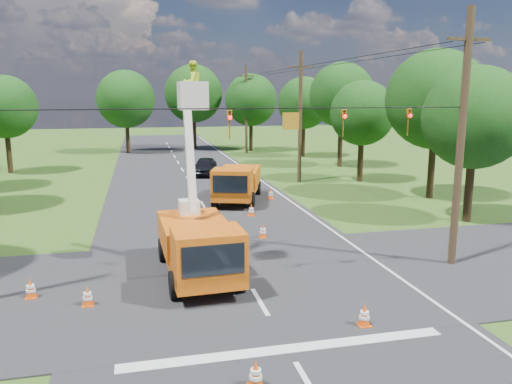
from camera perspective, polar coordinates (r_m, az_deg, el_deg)
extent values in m
plane|color=#355419|center=(35.87, -7.07, 0.15)|extent=(140.00, 140.00, 0.00)
cube|color=black|center=(35.87, -7.07, 0.15)|extent=(12.00, 100.00, 0.06)
cube|color=black|center=(18.69, -1.02, -10.16)|extent=(56.00, 10.00, 0.07)
cube|color=silver|center=(14.12, 3.64, -17.64)|extent=(9.00, 0.45, 0.02)
cube|color=silver|center=(36.86, 1.62, 0.53)|extent=(0.12, 90.00, 0.02)
cube|color=#DA600F|center=(19.17, -6.67, -7.27)|extent=(2.62, 6.46, 0.48)
cube|color=#DA600F|center=(16.77, -5.47, -6.98)|extent=(2.41, 1.91, 1.59)
cube|color=black|center=(15.91, -4.89, -7.77)|extent=(2.01, 0.16, 1.01)
cube|color=#DA600F|center=(19.77, -7.11, -4.67)|extent=(2.67, 4.03, 1.06)
cylinder|color=black|center=(17.25, -9.27, -10.45)|extent=(0.38, 0.99, 0.97)
cylinder|color=black|center=(17.60, -1.95, -9.85)|extent=(0.38, 0.99, 0.97)
cylinder|color=black|center=(21.03, -10.55, -6.49)|extent=(0.38, 0.99, 0.97)
cylinder|color=black|center=(21.32, -4.56, -6.09)|extent=(0.38, 0.99, 0.97)
cube|color=silver|center=(20.69, -7.65, -1.70)|extent=(0.83, 0.83, 0.58)
cube|color=silver|center=(19.73, -7.58, 4.55)|extent=(0.36, 1.43, 4.60)
cube|color=silver|center=(18.51, -7.25, 10.86)|extent=(1.05, 1.05, 1.01)
imported|color=#C6E526|center=(18.51, -7.28, 12.20)|extent=(0.97, 0.90, 1.61)
cube|color=#DA600F|center=(32.18, -2.12, 0.36)|extent=(4.28, 6.82, 0.48)
cube|color=#DA600F|center=(29.79, -2.72, 1.11)|extent=(2.81, 2.47, 1.60)
cube|color=black|center=(28.90, -2.98, 0.90)|extent=(1.94, 0.71, 1.01)
cube|color=#DA600F|center=(32.90, -1.93, 1.79)|extent=(3.64, 4.55, 1.07)
cylinder|color=black|center=(30.44, -4.72, -0.83)|extent=(0.64, 1.04, 0.98)
cylinder|color=black|center=(30.13, -0.52, -0.92)|extent=(0.64, 1.04, 0.98)
cylinder|color=black|center=(34.36, -3.52, 0.57)|extent=(0.64, 1.04, 0.98)
cylinder|color=black|center=(34.09, 0.20, 0.50)|extent=(0.64, 1.04, 0.98)
imported|color=orange|center=(19.41, -6.17, -6.87)|extent=(0.67, 0.54, 1.61)
imported|color=black|center=(42.51, -5.83, 2.93)|extent=(2.82, 4.74, 1.51)
cone|color=#DF4A0B|center=(12.39, -0.03, -20.01)|extent=(0.36, 0.36, 0.70)
cylinder|color=white|center=(12.36, -0.03, -19.77)|extent=(0.26, 0.26, 0.09)
cylinder|color=white|center=(12.44, -0.03, -20.36)|extent=(0.31, 0.31, 0.09)
cone|color=#DF4A0B|center=(15.53, 12.29, -13.51)|extent=(0.36, 0.36, 0.70)
cube|color=#DF4A0B|center=(15.67, 12.23, -14.64)|extent=(0.38, 0.38, 0.04)
cylinder|color=white|center=(15.50, 12.30, -13.31)|extent=(0.26, 0.26, 0.09)
cylinder|color=white|center=(15.57, 12.27, -13.81)|extent=(0.31, 0.31, 0.09)
cone|color=#DF4A0B|center=(23.91, 0.81, -4.41)|extent=(0.36, 0.36, 0.70)
cube|color=#DF4A0B|center=(24.00, 0.81, -5.19)|extent=(0.38, 0.38, 0.04)
cylinder|color=white|center=(23.89, 0.81, -4.27)|extent=(0.26, 0.26, 0.09)
cylinder|color=white|center=(23.93, 0.81, -4.62)|extent=(0.31, 0.31, 0.09)
cone|color=#DF4A0B|center=(28.14, -0.53, -2.02)|extent=(0.36, 0.36, 0.70)
cube|color=#DF4A0B|center=(28.22, -0.53, -2.69)|extent=(0.38, 0.38, 0.04)
cylinder|color=white|center=(28.12, -0.53, -1.90)|extent=(0.26, 0.26, 0.09)
cylinder|color=white|center=(28.16, -0.53, -2.20)|extent=(0.31, 0.31, 0.09)
cone|color=#DF4A0B|center=(17.38, -18.71, -11.13)|extent=(0.36, 0.36, 0.70)
cube|color=#DF4A0B|center=(17.51, -18.64, -12.16)|extent=(0.38, 0.38, 0.04)
cylinder|color=white|center=(17.36, -18.72, -10.94)|extent=(0.26, 0.26, 0.09)
cylinder|color=white|center=(17.41, -18.69, -11.40)|extent=(0.31, 0.31, 0.09)
cone|color=#DF4A0B|center=(18.69, -24.37, -9.96)|extent=(0.36, 0.36, 0.70)
cube|color=#DF4A0B|center=(18.80, -24.28, -10.93)|extent=(0.38, 0.38, 0.04)
cylinder|color=white|center=(18.66, -24.38, -9.79)|extent=(0.26, 0.26, 0.09)
cylinder|color=white|center=(18.72, -24.34, -10.22)|extent=(0.31, 0.31, 0.09)
cone|color=#DF4A0B|center=(32.69, 1.70, -0.16)|extent=(0.36, 0.36, 0.70)
cube|color=#DF4A0B|center=(32.76, 1.69, -0.75)|extent=(0.38, 0.38, 0.04)
cylinder|color=white|center=(32.68, 1.70, -0.06)|extent=(0.26, 0.26, 0.09)
cylinder|color=white|center=(32.71, 1.69, -0.32)|extent=(0.31, 0.31, 0.09)
cylinder|color=#4C3823|center=(20.99, 22.37, 5.42)|extent=(0.30, 0.30, 10.00)
cube|color=#4C3823|center=(21.00, 23.17, 15.77)|extent=(1.80, 0.12, 0.12)
cylinder|color=#4C3823|center=(39.01, 5.07, 8.48)|extent=(0.30, 0.30, 10.00)
cube|color=#4C3823|center=(39.02, 5.17, 14.06)|extent=(1.80, 0.12, 0.12)
cylinder|color=#4C3823|center=(58.33, -1.12, 9.39)|extent=(0.30, 0.30, 10.00)
cube|color=#4C3823|center=(58.34, -1.14, 13.13)|extent=(1.80, 0.12, 0.12)
cylinder|color=black|center=(17.32, -2.73, 9.51)|extent=(18.00, 0.04, 0.04)
cube|color=#B07815|center=(17.84, 4.00, 8.10)|extent=(0.60, 0.05, 0.60)
imported|color=#B07815|center=(17.33, -3.04, 7.69)|extent=(0.16, 0.20, 1.00)
sphere|color=#FF0C0C|center=(17.20, -2.98, 8.49)|extent=(0.14, 0.14, 0.14)
imported|color=#B07815|center=(18.53, 9.97, 7.76)|extent=(0.16, 0.20, 1.00)
sphere|color=#FF0C0C|center=(18.41, 10.15, 8.51)|extent=(0.14, 0.14, 0.14)
imported|color=#B07815|center=(19.69, 17.02, 7.63)|extent=(0.16, 0.20, 1.00)
sphere|color=#FF0C0C|center=(19.58, 17.24, 8.34)|extent=(0.14, 0.14, 0.14)
cylinder|color=#382616|center=(48.57, -26.42, 4.36)|extent=(0.44, 0.44, 4.05)
sphere|color=#133A0F|center=(48.35, -26.80, 8.69)|extent=(5.40, 5.40, 5.40)
cylinder|color=#382616|center=(29.10, 23.19, 0.73)|extent=(0.44, 0.44, 3.96)
sphere|color=#133A0F|center=(28.73, 23.74, 7.80)|extent=(5.40, 5.40, 5.40)
cylinder|color=#382616|center=(34.79, 19.44, 3.08)|extent=(0.44, 0.44, 4.58)
sphere|color=#133A0F|center=(34.50, 19.89, 9.93)|extent=(6.40, 6.40, 6.40)
cylinder|color=#382616|center=(40.07, 11.86, 3.89)|extent=(0.44, 0.44, 3.78)
sphere|color=#133A0F|center=(39.79, 12.06, 8.81)|extent=(5.00, 5.00, 5.00)
cylinder|color=#382616|center=(47.94, 9.61, 5.71)|extent=(0.44, 0.44, 4.75)
sphere|color=#133A0F|center=(47.73, 9.78, 10.88)|extent=(6.00, 6.00, 6.00)
cylinder|color=#382616|center=(55.07, 5.42, 6.19)|extent=(0.44, 0.44, 4.14)
sphere|color=#133A0F|center=(54.88, 5.49, 10.10)|extent=(5.60, 5.60, 5.60)
cylinder|color=#382616|center=(60.22, -14.47, 6.43)|extent=(0.44, 0.44, 4.40)
sphere|color=#133A0F|center=(60.05, -14.66, 10.24)|extent=(6.60, 6.60, 6.60)
cylinder|color=#382616|center=(62.53, -7.05, 7.06)|extent=(0.44, 0.44, 4.84)
sphere|color=#133A0F|center=(62.38, -7.15, 11.10)|extent=(7.00, 7.00, 7.00)
cylinder|color=#382616|center=(60.65, -0.58, 6.77)|extent=(0.44, 0.44, 4.31)
sphere|color=#133A0F|center=(60.48, -0.59, 10.48)|extent=(6.20, 6.20, 6.20)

